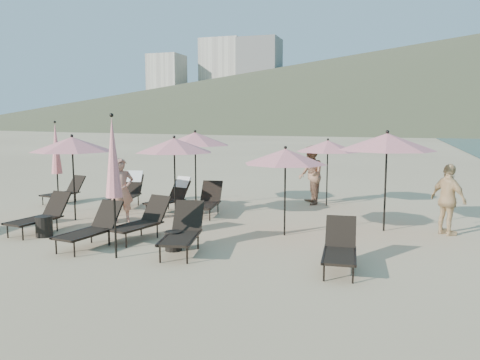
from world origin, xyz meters
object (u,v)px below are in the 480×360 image
(umbrella_open_5, at_px, (387,142))
(umbrella_closed_0, at_px, (113,158))
(lounger_7, at_px, (128,190))
(beachgoer_c, at_px, (448,200))
(umbrella_closed_1, at_px, (56,149))
(beachgoer_a, at_px, (122,190))
(lounger_9, at_px, (207,200))
(beachgoer_b, at_px, (311,175))
(umbrella_open_0, at_px, (72,144))
(umbrella_open_1, at_px, (174,145))
(side_table_1, at_px, (173,241))
(lounger_4, at_px, (183,231))
(umbrella_open_4, at_px, (328,146))
(lounger_3, at_px, (142,220))
(lounger_8, at_px, (171,195))
(lounger_6, at_px, (65,191))
(lounger_5, at_px, (340,248))
(lounger_1, at_px, (41,215))
(umbrella_open_3, at_px, (195,139))
(umbrella_open_2, at_px, (285,156))
(side_table_0, at_px, (44,226))
(lounger_2, at_px, (91,227))

(umbrella_open_5, relative_size, umbrella_closed_0, 0.87)
(lounger_7, height_order, beachgoer_c, beachgoer_c)
(umbrella_closed_1, distance_m, beachgoer_a, 2.81)
(beachgoer_c, bearing_deg, lounger_7, 42.75)
(lounger_9, bearing_deg, beachgoer_b, 39.76)
(umbrella_open_0, distance_m, umbrella_open_1, 2.75)
(lounger_9, relative_size, side_table_1, 4.10)
(lounger_4, relative_size, umbrella_closed_0, 0.63)
(lounger_9, distance_m, beachgoer_b, 3.77)
(lounger_9, xyz_separation_m, umbrella_open_4, (3.03, 2.71, 1.48))
(lounger_3, height_order, lounger_9, same)
(lounger_9, xyz_separation_m, umbrella_open_5, (4.89, -0.39, 1.77))
(lounger_4, relative_size, lounger_8, 1.06)
(lounger_6, distance_m, umbrella_open_1, 5.14)
(lounger_6, relative_size, umbrella_closed_1, 0.58)
(umbrella_open_0, distance_m, beachgoer_b, 7.37)
(lounger_5, distance_m, umbrella_open_5, 3.94)
(beachgoer_b, distance_m, beachgoer_c, 4.95)
(lounger_1, distance_m, beachgoer_b, 8.19)
(umbrella_closed_1, bearing_deg, umbrella_closed_0, -39.24)
(lounger_3, xyz_separation_m, umbrella_open_0, (-2.81, 1.24, 1.65))
(beachgoer_a, bearing_deg, umbrella_closed_1, 123.41)
(umbrella_open_1, bearing_deg, lounger_1, -134.80)
(umbrella_open_3, bearing_deg, umbrella_closed_1, -145.81)
(umbrella_open_2, height_order, umbrella_closed_0, umbrella_closed_0)
(umbrella_open_5, distance_m, side_table_0, 8.44)
(lounger_3, xyz_separation_m, side_table_0, (-2.29, -0.55, -0.19))
(lounger_2, bearing_deg, side_table_0, 173.36)
(lounger_6, relative_size, side_table_1, 3.82)
(lounger_9, relative_size, umbrella_open_0, 0.72)
(lounger_3, distance_m, lounger_7, 4.39)
(lounger_3, relative_size, umbrella_open_2, 0.80)
(lounger_9, distance_m, umbrella_closed_0, 4.79)
(lounger_7, distance_m, umbrella_closed_0, 6.01)
(lounger_9, distance_m, side_table_1, 3.75)
(lounger_2, relative_size, lounger_8, 0.99)
(lounger_2, distance_m, lounger_7, 4.90)
(umbrella_open_0, xyz_separation_m, umbrella_open_4, (6.23, 4.49, -0.17))
(umbrella_open_1, xyz_separation_m, umbrella_open_3, (-0.32, 2.11, 0.10))
(lounger_9, bearing_deg, umbrella_open_2, -39.93)
(lounger_6, relative_size, umbrella_open_3, 0.65)
(lounger_7, bearing_deg, umbrella_open_3, 8.46)
(side_table_0, distance_m, side_table_1, 3.43)
(lounger_7, distance_m, side_table_0, 4.12)
(lounger_9, height_order, beachgoer_a, beachgoer_a)
(umbrella_open_0, relative_size, beachgoer_a, 1.37)
(umbrella_open_3, relative_size, beachgoer_c, 1.42)
(lounger_4, distance_m, lounger_9, 3.84)
(umbrella_open_1, distance_m, beachgoer_a, 1.85)
(lounger_1, bearing_deg, lounger_5, 2.22)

